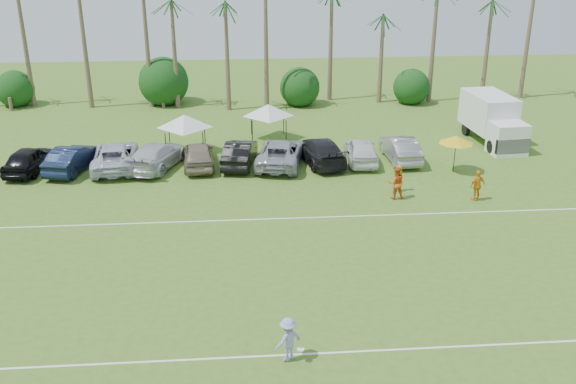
{
  "coord_description": "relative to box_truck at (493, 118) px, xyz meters",
  "views": [
    {
      "loc": [
        0.55,
        -17.51,
        14.6
      ],
      "look_at": [
        3.04,
        13.89,
        1.6
      ],
      "focal_mm": 40.0,
      "sensor_mm": 36.0,
      "label": 1
    }
  ],
  "objects": [
    {
      "name": "parked_car_6",
      "position": [
        -15.7,
        -3.53,
        -0.99
      ],
      "size": [
        3.88,
        6.41,
        1.66
      ],
      "primitive_type": "imported",
      "rotation": [
        0.0,
        0.0,
        2.94
      ],
      "color": "#999CA7",
      "rests_on": "ground"
    },
    {
      "name": "canopy_tent_left",
      "position": [
        -22.12,
        -0.49,
        0.9
      ],
      "size": [
        3.92,
        3.92,
        3.18
      ],
      "color": "black",
      "rests_on": "ground"
    },
    {
      "name": "palm_tree_4",
      "position": [
        -22.93,
        11.89,
        5.66
      ],
      "size": [
        2.4,
        2.4,
        8.9
      ],
      "color": "brown",
      "rests_on": "ground"
    },
    {
      "name": "field_lines",
      "position": [
        -18.93,
        -18.11,
        -1.82
      ],
      "size": [
        80.0,
        12.1,
        0.01
      ],
      "color": "white",
      "rests_on": "ground"
    },
    {
      "name": "palm_tree_8",
      "position": [
        -5.93,
        11.89,
        5.66
      ],
      "size": [
        2.4,
        2.4,
        8.9
      ],
      "color": "brown",
      "rests_on": "ground"
    },
    {
      "name": "market_umbrella",
      "position": [
        -4.69,
        -5.85,
        0.38
      ],
      "size": [
        2.21,
        2.21,
        2.46
      ],
      "color": "black",
      "rests_on": "ground"
    },
    {
      "name": "sideline_player_a",
      "position": [
        -9.02,
        -8.73,
        -1.0
      ],
      "size": [
        0.66,
        0.5,
        1.65
      ],
      "primitive_type": "imported",
      "rotation": [
        0.0,
        0.0,
        3.33
      ],
      "color": "#CA7116",
      "rests_on": "ground"
    },
    {
      "name": "palm_tree_1",
      "position": [
        -35.93,
        11.89,
        6.53
      ],
      "size": [
        2.4,
        2.4,
        9.9
      ],
      "color": "brown",
      "rests_on": "ground"
    },
    {
      "name": "parked_car_0",
      "position": [
        -31.92,
        -3.55,
        -0.99
      ],
      "size": [
        2.64,
        5.11,
        1.66
      ],
      "primitive_type": "imported",
      "rotation": [
        0.0,
        0.0,
        3.0
      ],
      "color": "black",
      "rests_on": "ground"
    },
    {
      "name": "parked_car_3",
      "position": [
        -23.81,
        -3.45,
        -0.99
      ],
      "size": [
        4.05,
        6.18,
        1.66
      ],
      "primitive_type": "imported",
      "rotation": [
        0.0,
        0.0,
        2.81
      ],
      "color": "silver",
      "rests_on": "ground"
    },
    {
      "name": "sideline_player_c",
      "position": [
        -4.84,
        -10.44,
        -0.9
      ],
      "size": [
        1.17,
        0.84,
        1.84
      ],
      "primitive_type": "imported",
      "rotation": [
        0.0,
        0.0,
        3.55
      ],
      "color": "orange",
      "rests_on": "ground"
    },
    {
      "name": "palm_tree_9",
      "position": [
        -0.93,
        11.89,
        6.53
      ],
      "size": [
        2.4,
        2.4,
        9.9
      ],
      "color": "brown",
      "rests_on": "ground"
    },
    {
      "name": "canopy_tent_right",
      "position": [
        -16.21,
        2.13,
        0.83
      ],
      "size": [
        3.83,
        3.83,
        3.1
      ],
      "color": "black",
      "rests_on": "ground"
    },
    {
      "name": "parked_car_9",
      "position": [
        -7.58,
        -3.27,
        -0.99
      ],
      "size": [
        2.01,
        5.13,
        1.66
      ],
      "primitive_type": "imported",
      "rotation": [
        0.0,
        0.0,
        3.19
      ],
      "color": "gray",
      "rests_on": "ground"
    },
    {
      "name": "parked_car_5",
      "position": [
        -18.4,
        -3.37,
        -0.99
      ],
      "size": [
        2.55,
        5.27,
        1.66
      ],
      "primitive_type": "imported",
      "rotation": [
        0.0,
        0.0,
        2.98
      ],
      "color": "black",
      "rests_on": "ground"
    },
    {
      "name": "box_truck",
      "position": [
        0.0,
        0.0,
        0.0
      ],
      "size": [
        3.0,
        6.79,
        3.41
      ],
      "rotation": [
        0.0,
        0.0,
        0.08
      ],
      "color": "white",
      "rests_on": "ground"
    },
    {
      "name": "sideline_player_b",
      "position": [
        -9.43,
        -9.81,
        -0.85
      ],
      "size": [
        0.94,
        0.74,
        1.94
      ],
      "primitive_type": "imported",
      "rotation": [
        0.0,
        0.0,
        3.14
      ],
      "color": "#D05717",
      "rests_on": "ground"
    },
    {
      "name": "frisbee_player",
      "position": [
        -16.85,
        -24.33,
        -0.97
      ],
      "size": [
        1.28,
        1.13,
        1.71
      ],
      "rotation": [
        0.0,
        0.0,
        3.71
      ],
      "color": "#9598D4",
      "rests_on": "ground"
    },
    {
      "name": "parked_car_2",
      "position": [
        -26.51,
        -3.3,
        -0.99
      ],
      "size": [
        3.29,
        6.21,
        1.66
      ],
      "primitive_type": "imported",
      "rotation": [
        0.0,
        0.0,
        3.23
      ],
      "color": "silver",
      "rests_on": "ground"
    },
    {
      "name": "bush_tree_2",
      "position": [
        -12.93,
        12.89,
        -0.02
      ],
      "size": [
        4.0,
        4.0,
        4.0
      ],
      "color": "brown",
      "rests_on": "ground"
    },
    {
      "name": "parked_car_7",
      "position": [
        -12.99,
        -3.34,
        -0.99
      ],
      "size": [
        3.3,
        6.05,
        1.66
      ],
      "primitive_type": "imported",
      "rotation": [
        0.0,
        0.0,
        3.32
      ],
      "color": "black",
      "rests_on": "ground"
    },
    {
      "name": "palm_tree_5",
      "position": [
        -18.93,
        11.89,
        6.53
      ],
      "size": [
        2.4,
        2.4,
        9.9
      ],
      "color": "brown",
      "rests_on": "ground"
    },
    {
      "name": "bush_tree_1",
      "position": [
        -24.93,
        12.89,
        -0.02
      ],
      "size": [
        4.0,
        4.0,
        4.0
      ],
      "color": "brown",
      "rests_on": "ground"
    },
    {
      "name": "parked_car_4",
      "position": [
        -21.1,
        -3.47,
        -0.99
      ],
      "size": [
        2.32,
        5.02,
        1.66
      ],
      "primitive_type": "imported",
      "rotation": [
        0.0,
        0.0,
        3.22
      ],
      "color": "gray",
      "rests_on": "ground"
    },
    {
      "name": "bush_tree_0",
      "position": [
        -37.93,
        12.89,
        -0.02
      ],
      "size": [
        4.0,
        4.0,
        4.0
      ],
      "color": "brown",
      "rests_on": "ground"
    },
    {
      "name": "bush_tree_3",
      "position": [
        -2.93,
        12.89,
        -0.02
      ],
      "size": [
        4.0,
        4.0,
        4.0
      ],
      "color": "brown",
      "rests_on": "ground"
    },
    {
      "name": "parked_car_8",
      "position": [
        -10.29,
        -3.44,
        -0.99
      ],
      "size": [
        2.24,
        4.99,
        1.66
      ],
      "primitive_type": "imported",
      "rotation": [
        0.0,
        0.0,
        3.09
      ],
      "color": "white",
      "rests_on": "ground"
    },
    {
      "name": "parked_car_1",
      "position": [
        -29.22,
        -3.59,
        -0.99
      ],
      "size": [
        2.84,
        5.31,
        1.66
      ],
      "primitive_type": "imported",
      "rotation": [
        0.0,
        0.0,
        2.92
      ],
      "color": "#0F1A32",
      "rests_on": "ground"
    }
  ]
}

